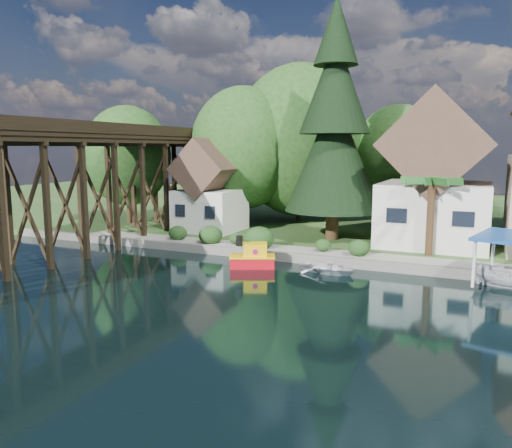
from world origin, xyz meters
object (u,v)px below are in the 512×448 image
Objects in this scene: conifer at (334,125)px; palm_tree at (432,183)px; shed at (210,192)px; boat_white_a at (328,267)px; trestle_bridge at (85,178)px; boat_canopy at (509,266)px; house_left at (436,181)px; tugboat at (253,258)px.

palm_tree is (7.45, -3.18, -3.93)m from conifer.
shed is 2.22× the size of boat_white_a.
trestle_bridge is 8.54× the size of boat_canopy.
palm_tree is (23.11, 6.39, -0.08)m from trestle_bridge.
boat_white_a is at bearing -117.94° from house_left.
shed is 0.43× the size of conifer.
shed is at bearing 170.79° from palm_tree.
conifer reaches higher than boat_canopy.
boat_canopy reaches higher than boat_white_a.
shed is 1.52× the size of boat_canopy.
house_left is 2.02× the size of palm_tree.
conifer is at bearing 156.91° from palm_tree.
boat_canopy is at bearing -74.72° from boat_white_a.
boat_white_a is at bearing 7.76° from tugboat.
boat_canopy is (22.65, -7.63, -2.57)m from shed.
palm_tree is at bearing -88.52° from house_left.
trestle_bridge is 25.42m from house_left.
conifer is at bearing 74.31° from tugboat.
boat_white_a is at bearing -75.61° from conifer.
shed is at bearing 161.37° from boat_canopy.
tugboat is at bearing -47.63° from shed.
trestle_bridge is 10.69m from shed.
trestle_bridge is at bearing -178.04° from tugboat.
house_left is at bearing 4.77° from shed.
palm_tree is at bearing 30.68° from tugboat.
trestle_bridge reaches higher than palm_tree.
shed is at bearing 61.81° from trestle_bridge.
tugboat is (8.10, -8.88, -3.21)m from shed.
trestle_bridge is 4.01× the size of house_left.
conifer is at bearing -170.25° from house_left.
shed is at bearing 69.11° from boat_white_a.
house_left is 3.12× the size of boat_white_a.
trestle_bridge is at bearing 105.29° from boat_white_a.
house_left is 18.11m from shed.
conifer is 5.12× the size of boat_white_a.
tugboat is at bearing -133.65° from house_left.
tugboat is at bearing 109.54° from boat_white_a.
boat_white_a is (12.84, -8.23, -3.46)m from shed.
shed is 11.94m from conifer.
house_left is 2.13× the size of boat_canopy.
shed is 12.44m from tugboat.
boat_white_a is 9.87m from boat_canopy.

